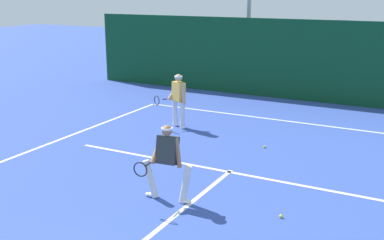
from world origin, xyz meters
TOP-DOWN VIEW (x-y plane):
  - court_line_baseline_far at (0.00, 11.20)m, footprint 10.33×0.10m
  - court_line_service at (0.00, 6.29)m, footprint 8.42×0.10m
  - court_line_centre at (0.00, 3.20)m, footprint 0.10×6.40m
  - player_near at (-0.48, 4.32)m, footprint 1.07×0.87m
  - player_far at (-2.86, 8.98)m, footprint 1.00×0.82m
  - tennis_ball at (0.13, 8.32)m, footprint 0.07×0.07m
  - tennis_ball_extra at (1.76, 4.63)m, footprint 0.07×0.07m
  - back_fence_windscreen at (0.00, 14.37)m, footprint 19.29×0.12m

SIDE VIEW (x-z plane):
  - court_line_baseline_far at x=0.00m, z-range 0.00..0.01m
  - court_line_service at x=0.00m, z-range 0.00..0.01m
  - court_line_centre at x=0.00m, z-range 0.00..0.01m
  - tennis_ball at x=0.13m, z-range 0.00..0.07m
  - tennis_ball_extra at x=1.76m, z-range 0.00..0.07m
  - player_near at x=-0.48m, z-range 0.07..1.62m
  - player_far at x=-2.86m, z-range 0.08..1.71m
  - back_fence_windscreen at x=0.00m, z-range 0.00..3.00m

